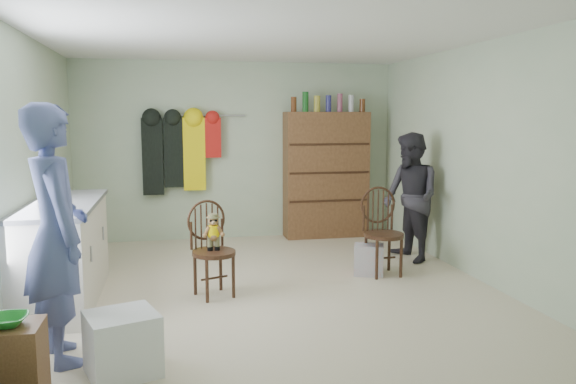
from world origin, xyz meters
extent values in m
plane|color=beige|center=(0.00, 0.00, 0.00)|extent=(5.00, 5.00, 0.00)
plane|color=beige|center=(0.00, 2.50, 1.25)|extent=(4.50, 0.00, 4.50)
plane|color=beige|center=(-2.25, 0.00, 1.25)|extent=(0.00, 5.00, 5.00)
plane|color=beige|center=(2.25, 0.00, 1.25)|extent=(0.00, 5.00, 5.00)
plane|color=white|center=(0.00, 0.00, 2.50)|extent=(5.00, 5.00, 0.00)
cube|color=silver|center=(-1.95, 0.00, 0.45)|extent=(0.60, 1.80, 0.90)
cube|color=slate|center=(-1.95, 0.00, 0.92)|extent=(0.64, 1.86, 0.04)
cylinder|color=#99999E|center=(-1.64, -0.45, 0.54)|extent=(0.02, 0.02, 0.14)
cylinder|color=#99999E|center=(-1.64, 0.45, 0.54)|extent=(0.02, 0.02, 0.14)
cube|color=brown|center=(-1.89, -2.13, 0.27)|extent=(0.38, 0.32, 0.54)
imported|color=green|center=(-1.89, -2.13, 0.57)|extent=(0.24, 0.24, 0.06)
cube|color=white|center=(-1.29, -1.72, 0.21)|extent=(0.56, 0.54, 0.42)
cylinder|color=#3E2415|center=(-0.56, -0.18, 0.43)|extent=(0.53, 0.53, 0.04)
cylinder|color=#3E2415|center=(-0.64, -0.36, 0.21)|extent=(0.03, 0.03, 0.41)
cylinder|color=#3E2415|center=(-0.38, -0.26, 0.21)|extent=(0.03, 0.03, 0.41)
cylinder|color=#3E2415|center=(-0.74, -0.09, 0.21)|extent=(0.03, 0.03, 0.41)
cylinder|color=#3E2415|center=(-0.48, 0.00, 0.21)|extent=(0.03, 0.03, 0.41)
torus|color=#3E2415|center=(-0.61, -0.03, 0.73)|extent=(0.38, 0.16, 0.40)
cylinder|color=#3E2415|center=(-0.77, -0.09, 0.59)|extent=(0.03, 0.03, 0.27)
cylinder|color=#3E2415|center=(-0.46, 0.02, 0.59)|extent=(0.03, 0.03, 0.27)
cylinder|color=#FFE004|center=(-0.56, -0.16, 0.64)|extent=(0.11, 0.11, 0.11)
cylinder|color=#475128|center=(-0.56, -0.16, 0.53)|extent=(0.07, 0.07, 0.16)
sphere|color=#9E7042|center=(-0.56, -0.16, 0.74)|extent=(0.10, 0.10, 0.10)
cylinder|color=#475128|center=(-0.56, -0.16, 0.79)|extent=(0.09, 0.09, 0.03)
cube|color=black|center=(-0.56, -0.21, 0.75)|extent=(0.07, 0.01, 0.02)
cylinder|color=#3E2415|center=(1.32, 0.19, 0.45)|extent=(0.45, 0.45, 0.04)
cylinder|color=#3E2415|center=(1.19, 0.04, 0.21)|extent=(0.03, 0.03, 0.43)
cylinder|color=#3E2415|center=(1.47, 0.06, 0.21)|extent=(0.03, 0.03, 0.43)
cylinder|color=#3E2415|center=(1.17, 0.33, 0.21)|extent=(0.03, 0.03, 0.43)
cylinder|color=#3E2415|center=(1.45, 0.35, 0.21)|extent=(0.03, 0.03, 0.43)
torus|color=#3E2415|center=(1.31, 0.36, 0.76)|extent=(0.42, 0.05, 0.42)
cylinder|color=#3E2415|center=(1.14, 0.34, 0.61)|extent=(0.03, 0.03, 0.28)
cylinder|color=#3E2415|center=(1.48, 0.36, 0.61)|extent=(0.03, 0.03, 0.28)
cube|color=#E57772|center=(1.17, 0.24, 0.17)|extent=(0.38, 0.34, 0.34)
imported|color=#535D98|center=(-1.74, -1.38, 0.91)|extent=(0.66, 0.78, 1.82)
imported|color=#2D2B33|center=(1.86, 0.72, 0.77)|extent=(0.69, 0.83, 1.55)
cube|color=brown|center=(1.25, 2.30, 0.90)|extent=(1.20, 0.38, 1.80)
cube|color=#3E2415|center=(1.25, 2.11, 0.55)|extent=(1.16, 0.02, 0.03)
cube|color=#3E2415|center=(1.25, 2.11, 0.95)|extent=(1.16, 0.02, 0.03)
cube|color=#3E2415|center=(1.25, 2.11, 1.35)|extent=(1.16, 0.02, 0.03)
cylinder|color=#592D14|center=(0.75, 2.20, 1.90)|extent=(0.08, 0.08, 0.21)
cylinder|color=#19591E|center=(0.92, 2.20, 1.94)|extent=(0.09, 0.09, 0.28)
cylinder|color=#A59933|center=(1.08, 2.20, 1.91)|extent=(0.09, 0.09, 0.23)
cylinder|color=navy|center=(1.25, 2.20, 1.92)|extent=(0.08, 0.08, 0.23)
cylinder|color=#8C3F59|center=(1.42, 2.20, 1.93)|extent=(0.07, 0.07, 0.26)
cylinder|color=#B2B2B7|center=(1.58, 2.20, 1.92)|extent=(0.08, 0.08, 0.24)
cylinder|color=#592D14|center=(1.75, 2.20, 1.89)|extent=(0.08, 0.08, 0.19)
cylinder|color=#99999E|center=(-0.40, 2.44, 1.75)|extent=(1.00, 0.02, 0.02)
cube|color=black|center=(-1.18, 2.38, 1.19)|extent=(0.28, 0.10, 1.05)
cube|color=black|center=(-0.90, 2.38, 1.25)|extent=(0.26, 0.10, 0.95)
cube|color=yellow|center=(-0.62, 2.38, 1.22)|extent=(0.30, 0.10, 1.00)
cube|color=red|center=(-0.36, 2.38, 1.44)|extent=(0.22, 0.10, 0.55)
camera|label=1|loc=(-0.94, -5.48, 1.72)|focal=35.00mm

